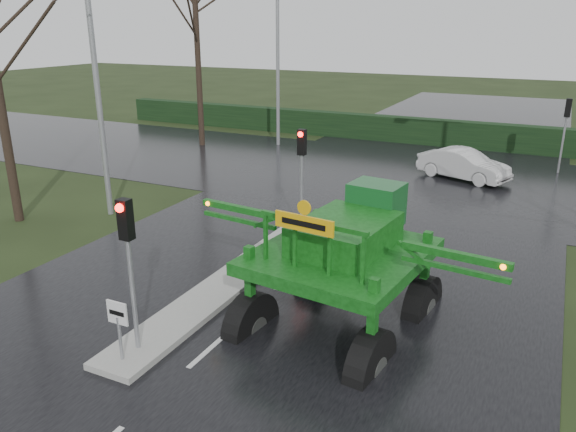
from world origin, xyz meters
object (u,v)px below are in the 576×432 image
at_px(keep_left_sign, 118,321).
at_px(white_sedan, 462,179).
at_px(traffic_signal_far, 566,119).
at_px(street_light_left_far, 283,38).
at_px(street_light_left_near, 100,48).
at_px(traffic_signal_near, 128,243).
at_px(traffic_signal_mid, 302,157).
at_px(crop_sprayer, 254,244).

height_order(keep_left_sign, white_sedan, keep_left_sign).
height_order(keep_left_sign, traffic_signal_far, traffic_signal_far).
bearing_deg(keep_left_sign, street_light_left_far, 107.78).
bearing_deg(street_light_left_near, white_sedan, 45.15).
relative_size(keep_left_sign, traffic_signal_far, 0.38).
distance_m(traffic_signal_near, white_sedan, 18.43).
bearing_deg(traffic_signal_mid, crop_sprayer, -75.11).
height_order(keep_left_sign, street_light_left_far, street_light_left_far).
distance_m(traffic_signal_near, street_light_left_far, 22.37).
distance_m(keep_left_sign, crop_sprayer, 3.37).
xyz_separation_m(traffic_signal_near, street_light_left_near, (-6.89, 7.01, 3.40)).
bearing_deg(traffic_signal_near, keep_left_sign, -90.00).
distance_m(traffic_signal_far, street_light_left_far, 15.08).
distance_m(traffic_signal_mid, crop_sprayer, 6.47).
relative_size(traffic_signal_mid, crop_sprayer, 0.46).
bearing_deg(keep_left_sign, white_sedan, 78.08).
xyz_separation_m(traffic_signal_far, crop_sprayer, (-6.14, -18.75, -0.55)).
xyz_separation_m(keep_left_sign, white_sedan, (3.87, 18.32, -1.06)).
relative_size(street_light_left_near, crop_sprayer, 1.31).
bearing_deg(white_sedan, traffic_signal_near, -171.77).
bearing_deg(traffic_signal_near, street_light_left_near, 134.53).
height_order(traffic_signal_mid, crop_sprayer, crop_sprayer).
relative_size(traffic_signal_near, street_light_left_near, 0.35).
bearing_deg(traffic_signal_mid, traffic_signal_near, -90.00).
distance_m(keep_left_sign, white_sedan, 18.76).
distance_m(traffic_signal_far, white_sedan, 5.69).
xyz_separation_m(traffic_signal_far, street_light_left_near, (-14.69, -14.01, 3.40)).
relative_size(traffic_signal_near, crop_sprayer, 0.46).
relative_size(street_light_left_far, crop_sprayer, 1.31).
relative_size(keep_left_sign, white_sedan, 0.33).
height_order(traffic_signal_near, street_light_left_near, street_light_left_near).
bearing_deg(white_sedan, traffic_signal_mid, 177.95).
height_order(traffic_signal_near, traffic_signal_mid, same).
xyz_separation_m(traffic_signal_far, white_sedan, (-3.93, -3.19, -2.59)).
xyz_separation_m(traffic_signal_mid, street_light_left_far, (-6.89, 12.51, 3.40)).
distance_m(keep_left_sign, traffic_signal_far, 22.93).
xyz_separation_m(crop_sprayer, white_sedan, (2.21, 15.56, -2.04)).
bearing_deg(keep_left_sign, crop_sprayer, 59.04).
distance_m(crop_sprayer, white_sedan, 15.85).
xyz_separation_m(keep_left_sign, street_light_left_near, (-6.89, 7.50, 4.93)).
bearing_deg(keep_left_sign, traffic_signal_near, 90.00).
relative_size(keep_left_sign, street_light_left_near, 0.14).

